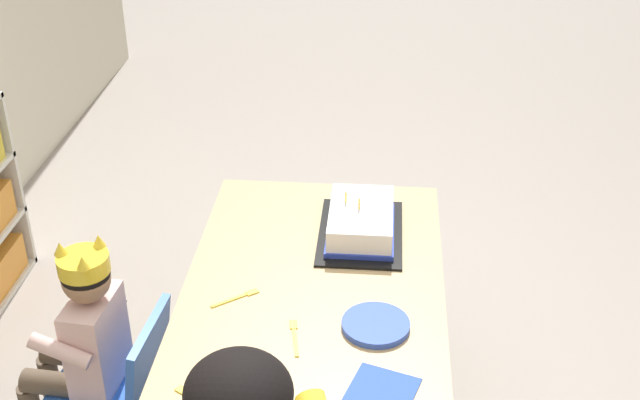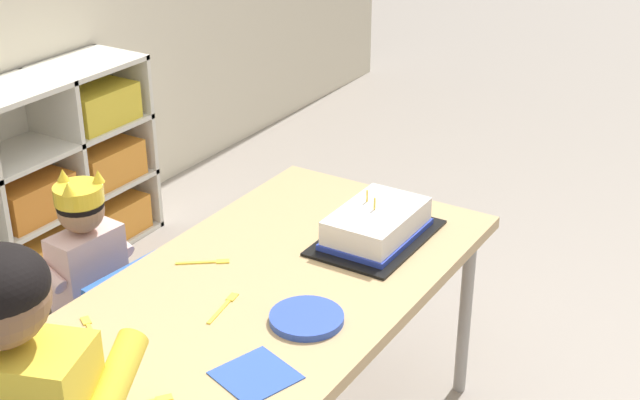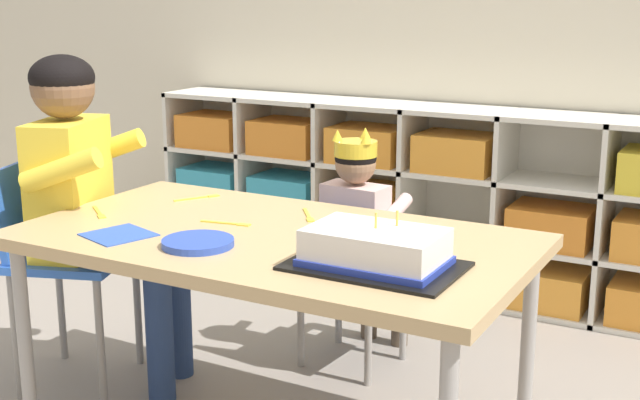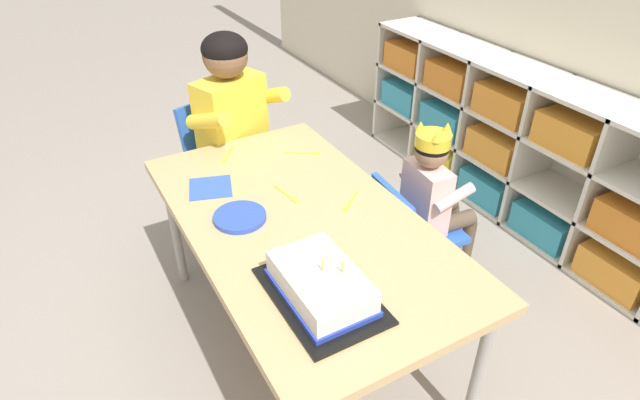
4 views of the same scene
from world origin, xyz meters
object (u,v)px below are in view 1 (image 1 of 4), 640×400
fork_beside_plate_stack (238,297)px  fork_scattered_mid_table (295,335)px  fork_near_cake_tray (197,398)px  classroom_chair_blue (122,381)px  paper_plate_stack (376,325)px  activity_table (311,313)px  child_with_crown (82,335)px  birthday_cake_on_tray (361,223)px

fork_beside_plate_stack → fork_scattered_mid_table: (-0.15, -0.17, 0.00)m
fork_beside_plate_stack → fork_near_cake_tray: (-0.40, 0.03, 0.00)m
classroom_chair_blue → paper_plate_stack: size_ratio=3.08×
activity_table → fork_near_cake_tray: size_ratio=9.96×
activity_table → fork_near_cake_tray: fork_near_cake_tray is taller
child_with_crown → paper_plate_stack: 0.84m
birthday_cake_on_tray → fork_near_cake_tray: 0.84m
paper_plate_stack → fork_near_cake_tray: size_ratio=1.35×
birthday_cake_on_tray → paper_plate_stack: 0.46m
activity_table → paper_plate_stack: paper_plate_stack is taller
paper_plate_stack → fork_beside_plate_stack: (0.10, 0.38, -0.01)m
child_with_crown → fork_beside_plate_stack: child_with_crown is taller
paper_plate_stack → fork_scattered_mid_table: 0.21m
classroom_chair_blue → fork_beside_plate_stack: bearing=104.0°
classroom_chair_blue → paper_plate_stack: paper_plate_stack is taller
paper_plate_stack → fork_beside_plate_stack: size_ratio=1.45×
activity_table → child_with_crown: 0.65m
child_with_crown → fork_scattered_mid_table: 0.64m
classroom_chair_blue → fork_near_cake_tray: 0.54m
activity_table → fork_beside_plate_stack: 0.21m
paper_plate_stack → fork_near_cake_tray: (-0.30, 0.41, -0.01)m
fork_beside_plate_stack → fork_near_cake_tray: size_ratio=0.93×
paper_plate_stack → fork_scattered_mid_table: bearing=103.9°
activity_table → classroom_chair_blue: 0.60m
activity_table → child_with_crown: bearing=94.9°
activity_table → paper_plate_stack: (-0.11, -0.18, 0.06)m
fork_scattered_mid_table → activity_table: bearing=159.3°
paper_plate_stack → activity_table: bearing=59.4°
activity_table → child_with_crown: (-0.06, 0.65, -0.07)m
child_with_crown → birthday_cake_on_tray: bearing=122.7°
activity_table → paper_plate_stack: size_ratio=7.40×
birthday_cake_on_tray → paper_plate_stack: bearing=-172.7°
classroom_chair_blue → fork_near_cake_tray: bearing=47.3°
classroom_chair_blue → birthday_cake_on_tray: (0.41, -0.67, 0.32)m
classroom_chair_blue → birthday_cake_on_tray: birthday_cake_on_tray is taller
classroom_chair_blue → paper_plate_stack: (-0.04, -0.73, 0.29)m
birthday_cake_on_tray → fork_near_cake_tray: size_ratio=2.92×
child_with_crown → fork_beside_plate_stack: 0.46m
fork_beside_plate_stack → fork_scattered_mid_table: 0.23m
birthday_cake_on_tray → fork_scattered_mid_table: size_ratio=2.67×
activity_table → fork_beside_plate_stack: size_ratio=10.75×
paper_plate_stack → fork_scattered_mid_table: paper_plate_stack is taller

